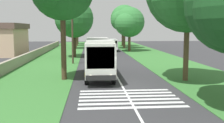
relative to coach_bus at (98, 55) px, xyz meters
name	(u,v)px	position (x,y,z in m)	size (l,w,h in m)	color
ground	(122,85)	(-4.49, -1.80, -2.15)	(160.00, 160.00, 0.00)	#333335
grass_verge_left	(49,63)	(10.51, 6.40, -2.13)	(120.00, 8.00, 0.04)	#387533
grass_verge_right	(167,62)	(10.51, -10.00, -2.13)	(120.00, 8.00, 0.04)	#387533
centre_line	(109,63)	(10.51, -1.80, -2.14)	(110.00, 0.16, 0.01)	silver
coach_bus	(98,55)	(0.00, 0.00, 0.00)	(11.16, 2.62, 3.73)	silver
zebra_crossing	(129,98)	(-8.63, -1.80, -2.14)	(4.95, 6.80, 0.01)	silver
trailing_car_0	(94,54)	(17.07, 0.26, -1.48)	(4.30, 1.78, 1.43)	gold
trailing_car_1	(94,51)	(23.00, 0.18, -1.48)	(4.30, 1.78, 1.43)	#B21E1E
trailing_minibus_0	(112,44)	(30.41, -3.74, -0.60)	(6.00, 2.14, 2.53)	silver
roadside_tree_left_0	(75,23)	(38.07, 4.31, 3.94)	(6.50, 5.30, 8.87)	brown
roadside_tree_left_1	(76,19)	(48.01, 4.58, 5.25)	(5.58, 4.59, 9.84)	brown
roadside_tree_left_2	(73,20)	(18.70, 3.53, 4.06)	(7.72, 6.36, 9.53)	#3D2D1E
roadside_tree_left_4	(77,20)	(56.75, 4.69, 5.19)	(6.38, 5.61, 10.23)	brown
roadside_tree_right_0	(122,19)	(45.98, -7.78, 5.29)	(6.96, 5.54, 10.36)	brown
roadside_tree_right_2	(128,23)	(29.47, -7.20, 3.75)	(7.94, 6.36, 9.20)	brown
roadside_tree_right_3	(123,19)	(37.95, -7.17, 4.78)	(7.84, 6.68, 10.37)	brown
utility_pole	(72,29)	(9.85, 3.16, 2.50)	(0.24, 1.40, 8.91)	#473828
roadside_wall	(32,55)	(15.51, 9.80, -1.49)	(70.00, 0.40, 1.23)	#9E937F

